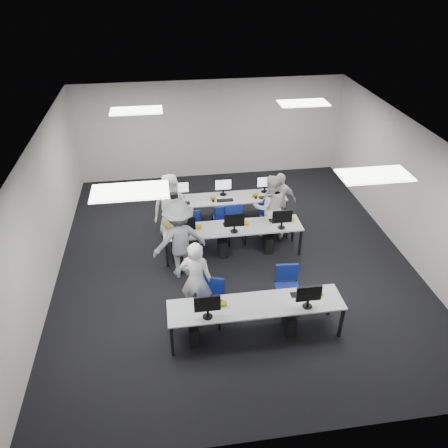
{
  "coord_description": "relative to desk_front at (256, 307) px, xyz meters",
  "views": [
    {
      "loc": [
        -1.42,
        -8.12,
        6.19
      ],
      "look_at": [
        -0.24,
        -0.05,
        1.0
      ],
      "focal_mm": 35.0,
      "sensor_mm": 36.0,
      "label": 1
    }
  ],
  "objects": [
    {
      "name": "chair_1",
      "position": [
        0.77,
        0.59,
        -0.38
      ],
      "size": [
        0.5,
        0.54,
        0.96
      ],
      "rotation": [
        0.0,
        0.0,
        -0.08
      ],
      "color": "navy",
      "rests_on": "ground"
    },
    {
      "name": "chair_0",
      "position": [
        -0.76,
        0.47,
        -0.39
      ],
      "size": [
        0.58,
        0.6,
        0.91
      ],
      "rotation": [
        0.0,
        0.0,
        -0.33
      ],
      "color": "navy",
      "rests_on": "ground"
    },
    {
      "name": "student_1",
      "position": [
        1.0,
        3.2,
        0.16
      ],
      "size": [
        0.83,
        0.65,
        1.67
      ],
      "primitive_type": "imported",
      "rotation": [
        0.0,
        0.0,
        3.12
      ],
      "color": "beige",
      "rests_on": "ground"
    },
    {
      "name": "dslr_camera",
      "position": [
        -1.3,
        2.17,
        1.21
      ],
      "size": [
        0.18,
        0.21,
        0.1
      ],
      "primitive_type": "cube",
      "rotation": [
        0.0,
        0.0,
        3.4
      ],
      "color": "black",
      "rests_on": "photographer"
    },
    {
      "name": "equipment_back",
      "position": [
        0.19,
        4.02,
        -0.32
      ],
      "size": [
        2.91,
        0.41,
        1.19
      ],
      "color": "white",
      "rests_on": "desk_back"
    },
    {
      "name": "desk_mid",
      "position": [
        0.0,
        2.6,
        0.0
      ],
      "size": [
        3.2,
        0.7,
        0.73
      ],
      "color": "#AAACAF",
      "rests_on": "ground"
    },
    {
      "name": "equipment_front",
      "position": [
        -0.19,
        -0.02,
        -0.32
      ],
      "size": [
        2.51,
        0.41,
        1.19
      ],
      "color": "#0E65B7",
      "rests_on": "desk_front"
    },
    {
      "name": "chair_3",
      "position": [
        0.15,
        3.11,
        -0.39
      ],
      "size": [
        0.48,
        0.52,
        0.91
      ],
      "rotation": [
        0.0,
        0.0,
        0.08
      ],
      "color": "navy",
      "rests_on": "ground"
    },
    {
      "name": "desk_front",
      "position": [
        0.0,
        0.0,
        0.0
      ],
      "size": [
        3.2,
        0.7,
        0.73
      ],
      "color": "#AAACAF",
      "rests_on": "ground"
    },
    {
      "name": "student_2",
      "position": [
        -1.38,
        3.49,
        0.18
      ],
      "size": [
        0.85,
        0.56,
        1.72
      ],
      "primitive_type": "imported",
      "rotation": [
        0.0,
        0.0,
        0.01
      ],
      "color": "beige",
      "rests_on": "ground"
    },
    {
      "name": "desk_back",
      "position": [
        0.0,
        4.0,
        0.0
      ],
      "size": [
        3.2,
        0.7,
        0.73
      ],
      "color": "#AAACAF",
      "rests_on": "ground"
    },
    {
      "name": "chair_4",
      "position": [
        1.16,
        3.22,
        -0.37
      ],
      "size": [
        0.61,
        0.64,
        0.98
      ],
      "rotation": [
        0.0,
        0.0,
        0.31
      ],
      "color": "navy",
      "rests_on": "ground"
    },
    {
      "name": "chair_2",
      "position": [
        -0.92,
        3.05,
        -0.4
      ],
      "size": [
        0.49,
        0.53,
        0.88
      ],
      "rotation": [
        0.0,
        0.0,
        -0.14
      ],
      "color": "navy",
      "rests_on": "ground"
    },
    {
      "name": "equipment_mid",
      "position": [
        -0.19,
        2.58,
        -0.32
      ],
      "size": [
        2.91,
        0.41,
        1.19
      ],
      "color": "white",
      "rests_on": "desk_mid"
    },
    {
      "name": "room",
      "position": [
        0.0,
        2.4,
        0.82
      ],
      "size": [
        9.0,
        9.02,
        3.0
      ],
      "color": "black",
      "rests_on": "ground"
    },
    {
      "name": "ceiling_panels",
      "position": [
        0.0,
        2.4,
        2.3
      ],
      "size": [
        5.2,
        4.6,
        0.02
      ],
      "color": "white",
      "rests_on": "room"
    },
    {
      "name": "handbag",
      "position": [
        -1.45,
        2.78,
        0.18
      ],
      "size": [
        0.35,
        0.24,
        0.27
      ],
      "primitive_type": "ellipsoid",
      "rotation": [
        0.0,
        0.0,
        -0.1
      ],
      "color": "#A08E52",
      "rests_on": "desk_mid"
    },
    {
      "name": "chair_5",
      "position": [
        -1.27,
        3.52,
        -0.38
      ],
      "size": [
        0.6,
        0.62,
        0.95
      ],
      "rotation": [
        0.0,
        0.0,
        -0.3
      ],
      "color": "navy",
      "rests_on": "ground"
    },
    {
      "name": "chair_6",
      "position": [
        -0.14,
        3.52,
        -0.41
      ],
      "size": [
        0.44,
        0.48,
        0.86
      ],
      "rotation": [
        0.0,
        0.0,
        0.04
      ],
      "color": "navy",
      "rests_on": "ground"
    },
    {
      "name": "photographer",
      "position": [
        -1.25,
        2.0,
        0.23
      ],
      "size": [
        1.32,
        0.96,
        1.83
      ],
      "primitive_type": "imported",
      "rotation": [
        0.0,
        0.0,
        3.4
      ],
      "color": "gray",
      "rests_on": "ground"
    },
    {
      "name": "student_3",
      "position": [
        1.29,
        3.49,
        0.11
      ],
      "size": [
        0.96,
        0.46,
        1.58
      ],
      "primitive_type": "imported",
      "rotation": [
        0.0,
        0.0,
        0.08
      ],
      "color": "beige",
      "rests_on": "ground"
    },
    {
      "name": "student_0",
      "position": [
        -1.02,
        0.7,
        0.17
      ],
      "size": [
        0.71,
        0.56,
        1.7
      ],
      "primitive_type": "imported",
      "rotation": [
        0.0,
        0.0,
        2.86
      ],
      "color": "beige",
      "rests_on": "ground"
    },
    {
      "name": "chair_7",
      "position": [
        1.03,
        3.51,
        -0.41
      ],
      "size": [
        0.55,
        0.58,
        0.87
      ],
      "rotation": [
        0.0,
        0.0,
        -0.34
      ],
      "color": "navy",
      "rests_on": "ground"
    }
  ]
}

